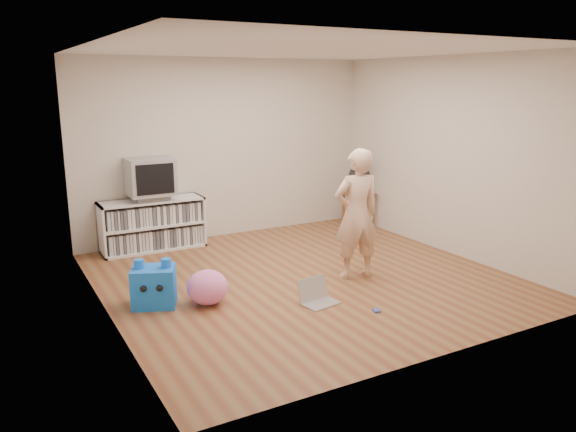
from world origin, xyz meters
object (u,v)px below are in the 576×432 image
Objects in this scene: person at (357,214)px; dvd_deck at (151,197)px; table_lamp at (359,168)px; plush_pink at (207,287)px; plush_blue at (154,286)px; media_unit at (152,224)px; side_table at (359,201)px; crt_tv at (150,176)px; laptop at (317,296)px.

dvd_deck is at bearing -43.03° from person.
table_lamp is 3.84m from plush_pink.
plush_blue is at bearing 155.68° from plush_pink.
media_unit is 3.23m from side_table.
side_table reaches higher than plush_blue.
plush_pink is at bearing -91.68° from dvd_deck.
side_table is at bearing -6.58° from dvd_deck.
plush_pink is at bearing -91.68° from crt_tv.
media_unit is 2.94m from person.
table_lamp is 3.40m from laptop.
table_lamp is at bearing -6.52° from crt_tv.
media_unit is 2.55× the size of side_table.
plush_blue is 0.55m from plush_pink.
plush_pink is at bearing 143.63° from laptop.
person reaches higher than laptop.
table_lamp is at bearing 29.61° from plush_pink.
media_unit is 2.33× the size of crt_tv.
plush_pink is (-3.27, -1.86, -0.76)m from table_lamp.
dvd_deck is (0.00, -0.02, 0.39)m from media_unit.
plush_pink is at bearing -150.39° from side_table.
person is 2.88× the size of plush_blue.
dvd_deck is 0.85× the size of plush_blue.
table_lamp is 2.41m from person.
dvd_deck is 0.82× the size of side_table.
person reaches higher than dvd_deck.
side_table is at bearing 29.61° from plush_pink.
person is (1.77, -2.30, 0.03)m from dvd_deck.
plush_pink is (-0.07, -2.23, -0.84)m from crt_tv.
side_table reaches higher than plush_pink.
crt_tv reaches higher than plush_pink.
side_table is at bearing 45.99° from plush_blue.
plush_blue is (-2.33, 0.29, -0.55)m from person.
media_unit is 2.10m from plush_blue.
dvd_deck is 3.24m from table_lamp.
dvd_deck is 2.15m from plush_blue.
dvd_deck is 0.75× the size of crt_tv.
table_lamp is 4.17m from plush_blue.
table_lamp is 1.24× the size of laptop.
plush_pink is (-0.07, -2.25, -0.17)m from media_unit.
table_lamp is at bearing 0.00° from side_table.
dvd_deck is at bearing 173.42° from side_table.
person is 3.71× the size of laptop.
crt_tv reaches higher than side_table.
plush_blue is at bearing -105.69° from dvd_deck.
media_unit is 0.67m from crt_tv.
person is (1.77, -2.29, -0.25)m from crt_tv.
dvd_deck is 2.30m from plush_pink.
crt_tv is 2.38m from plush_pink.
person reaches higher than plush_pink.
laptop is 1.69m from plush_blue.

